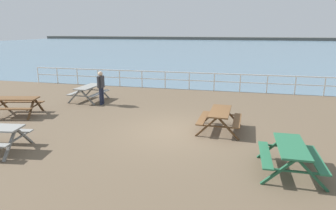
{
  "coord_description": "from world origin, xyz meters",
  "views": [
    {
      "loc": [
        2.17,
        -10.0,
        3.66
      ],
      "look_at": [
        -0.42,
        0.71,
        0.8
      ],
      "focal_mm": 31.44,
      "sensor_mm": 36.0,
      "label": 1
    }
  ],
  "objects_px": {
    "picnic_table_near_right": "(291,152)",
    "picnic_table_far_left": "(89,90)",
    "visitor": "(101,86)",
    "picnic_table_far_right": "(220,116)",
    "picnic_table_seaward": "(17,102)"
  },
  "relations": [
    {
      "from": "picnic_table_far_right",
      "to": "picnic_table_seaward",
      "type": "height_order",
      "value": "same"
    },
    {
      "from": "picnic_table_near_right",
      "to": "picnic_table_far_left",
      "type": "distance_m",
      "value": 10.82
    },
    {
      "from": "picnic_table_near_right",
      "to": "picnic_table_seaward",
      "type": "height_order",
      "value": "same"
    },
    {
      "from": "picnic_table_far_left",
      "to": "picnic_table_far_right",
      "type": "xyz_separation_m",
      "value": [
        6.97,
        -3.15,
        0.0
      ]
    },
    {
      "from": "picnic_table_seaward",
      "to": "visitor",
      "type": "relative_size",
      "value": 1.26
    },
    {
      "from": "visitor",
      "to": "picnic_table_far_right",
      "type": "bearing_deg",
      "value": -20.71
    },
    {
      "from": "picnic_table_far_right",
      "to": "visitor",
      "type": "xyz_separation_m",
      "value": [
        -5.98,
        2.59,
        0.36
      ]
    },
    {
      "from": "picnic_table_far_left",
      "to": "picnic_table_far_right",
      "type": "relative_size",
      "value": 1.01
    },
    {
      "from": "picnic_table_far_left",
      "to": "picnic_table_seaward",
      "type": "height_order",
      "value": "same"
    },
    {
      "from": "picnic_table_near_right",
      "to": "picnic_table_seaward",
      "type": "xyz_separation_m",
      "value": [
        -10.72,
        2.89,
        0.0
      ]
    },
    {
      "from": "picnic_table_far_left",
      "to": "picnic_table_seaward",
      "type": "relative_size",
      "value": 0.89
    },
    {
      "from": "picnic_table_near_right",
      "to": "picnic_table_seaward",
      "type": "distance_m",
      "value": 11.1
    },
    {
      "from": "picnic_table_far_left",
      "to": "picnic_table_far_right",
      "type": "height_order",
      "value": "same"
    },
    {
      "from": "picnic_table_far_left",
      "to": "visitor",
      "type": "relative_size",
      "value": 1.12
    },
    {
      "from": "visitor",
      "to": "picnic_table_near_right",
      "type": "bearing_deg",
      "value": -31.74
    }
  ]
}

